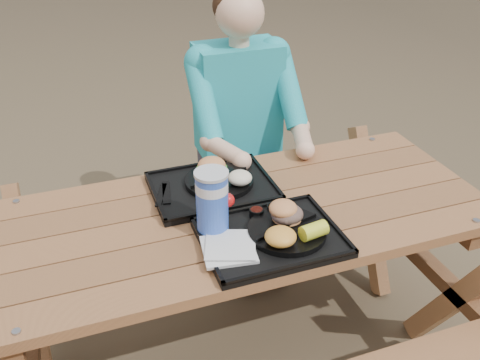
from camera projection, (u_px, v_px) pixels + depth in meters
name	position (u px, v px, depth m)	size (l,w,h in m)	color
ground	(240.00, 356.00, 2.29)	(60.00, 60.00, 0.00)	#999999
picnic_table	(240.00, 290.00, 2.09)	(1.80, 1.49, 0.75)	#999999
tray_near	(271.00, 238.00, 1.75)	(0.45, 0.35, 0.02)	black
tray_far	(213.00, 188.00, 2.02)	(0.45, 0.35, 0.02)	black
plate_near	(287.00, 231.00, 1.75)	(0.26, 0.26, 0.02)	black
plate_far	(219.00, 181.00, 2.02)	(0.26, 0.26, 0.02)	black
napkin_stack	(228.00, 248.00, 1.67)	(0.16, 0.16, 0.02)	silver
soda_cup	(212.00, 203.00, 1.72)	(0.10, 0.10, 0.21)	blue
condiment_bbq	(256.00, 213.00, 1.83)	(0.05, 0.05, 0.03)	black
condiment_mustard	(273.00, 209.00, 1.85)	(0.04, 0.04, 0.03)	yellow
sandwich	(288.00, 206.00, 1.76)	(0.10, 0.10, 0.10)	#D8854C
mac_cheese	(281.00, 237.00, 1.67)	(0.10, 0.10, 0.05)	gold
corn_cob	(314.00, 231.00, 1.69)	(0.09, 0.09, 0.05)	yellow
cutlery_far	(166.00, 192.00, 1.97)	(0.03, 0.15, 0.01)	black
burger	(212.00, 162.00, 2.03)	(0.11, 0.11, 0.10)	#E58E51
baked_beans	(209.00, 187.00, 1.94)	(0.07, 0.07, 0.03)	#4D140F
potato_salad	(240.00, 178.00, 1.98)	(0.09, 0.09, 0.05)	white
diner	(239.00, 145.00, 2.59)	(0.48, 0.84, 1.28)	teal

